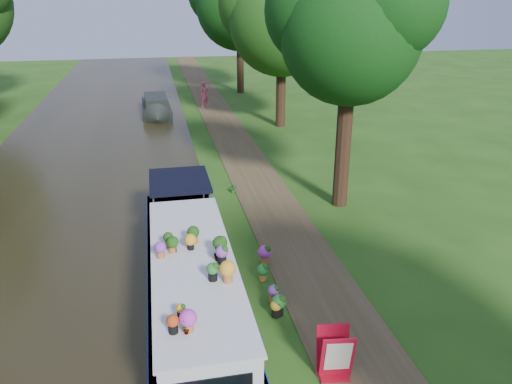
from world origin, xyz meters
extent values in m
plane|color=#244D13|center=(0.00, 0.00, 0.00)|extent=(100.00, 100.00, 0.00)
cube|color=black|center=(-6.00, 0.00, 0.01)|extent=(10.00, 100.00, 0.02)
cube|color=#4C3C23|center=(1.20, 0.00, 0.01)|extent=(2.20, 100.00, 0.03)
cube|color=silver|center=(-2.25, -2.62, 0.40)|extent=(2.20, 12.00, 0.75)
cube|color=navy|center=(-2.25, -2.62, 0.71)|extent=(2.24, 12.04, 0.12)
cube|color=silver|center=(-2.25, -3.42, 1.29)|extent=(1.80, 7.00, 1.05)
cube|color=silver|center=(-2.25, -3.42, 1.85)|extent=(1.90, 7.10, 0.06)
cube|color=black|center=(-1.34, -3.42, 1.37)|extent=(0.03, 6.40, 0.38)
cube|color=black|center=(-3.16, -3.42, 1.37)|extent=(0.03, 6.40, 0.38)
cube|color=black|center=(-2.25, 1.68, 1.92)|extent=(1.90, 2.40, 0.10)
imported|color=#194412|center=(-2.59, -6.08, 2.07)|extent=(0.17, 0.23, 0.39)
imported|color=#194412|center=(-1.68, -3.57, 2.07)|extent=(0.29, 0.29, 0.38)
cylinder|color=black|center=(3.80, 3.00, 2.27)|extent=(0.56, 0.56, 4.55)
sphere|color=#0C330E|center=(3.80, 3.00, 6.23)|extent=(4.80, 4.80, 4.80)
sphere|color=#0C330E|center=(4.76, 2.28, 7.19)|extent=(3.60, 3.60, 3.60)
sphere|color=#0C330E|center=(2.96, 3.84, 6.95)|extent=(3.84, 3.84, 3.84)
cylinder|color=black|center=(4.50, 15.00, 1.92)|extent=(0.56, 0.56, 3.85)
sphere|color=#194412|center=(4.50, 15.00, 5.95)|extent=(6.00, 6.00, 6.00)
sphere|color=#194412|center=(3.45, 16.05, 6.85)|extent=(4.80, 4.80, 4.80)
cylinder|color=black|center=(4.00, 26.00, 2.10)|extent=(0.56, 0.56, 4.20)
sphere|color=#0C330E|center=(4.00, 26.00, 6.51)|extent=(6.60, 6.60, 6.60)
cube|color=black|center=(-2.75, 20.13, 0.30)|extent=(1.92, 5.56, 0.55)
cube|color=black|center=(-2.75, 19.67, 0.89)|extent=(1.48, 3.26, 0.64)
cube|color=red|center=(0.45, -5.66, 0.05)|extent=(0.68, 0.58, 0.03)
cube|color=red|center=(0.45, -5.80, 0.59)|extent=(0.73, 0.36, 1.11)
cube|color=red|center=(0.45, -5.53, 0.59)|extent=(0.73, 0.36, 1.11)
cube|color=white|center=(0.45, -5.84, 0.65)|extent=(0.56, 0.25, 0.77)
imported|color=pink|center=(0.57, 20.74, 0.92)|extent=(0.77, 0.66, 1.79)
imported|color=#1E6620|center=(0.02, 5.00, 0.18)|extent=(0.36, 0.32, 0.37)
camera|label=1|loc=(-2.84, -13.52, 7.61)|focal=35.00mm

